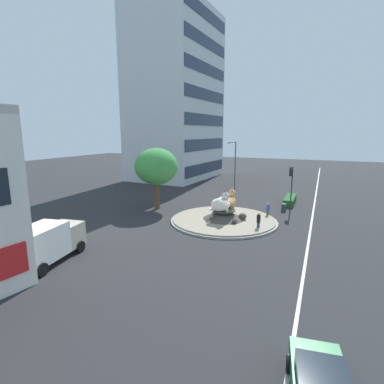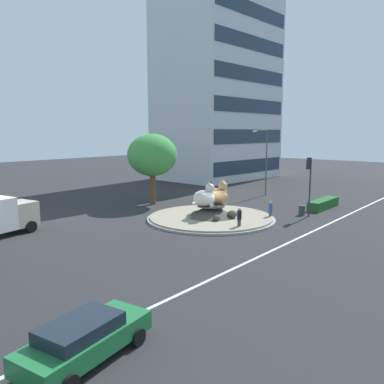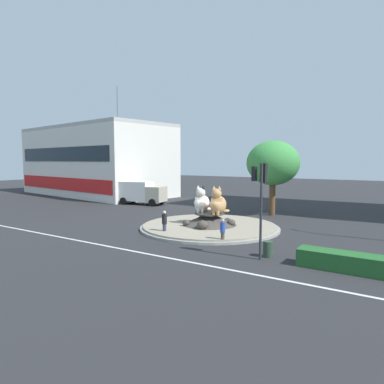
% 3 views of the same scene
% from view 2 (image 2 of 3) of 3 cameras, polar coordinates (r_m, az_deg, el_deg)
% --- Properties ---
extents(ground_plane, '(160.00, 160.00, 0.00)m').
position_cam_2_polar(ground_plane, '(34.23, 2.77, -4.03)').
color(ground_plane, '#28282B').
extents(lane_centreline, '(112.00, 0.20, 0.01)m').
position_cam_2_polar(lane_centreline, '(30.01, 15.87, -6.19)').
color(lane_centreline, silver).
rests_on(lane_centreline, ground).
extents(roundabout_island, '(11.13, 11.13, 1.29)m').
position_cam_2_polar(roundabout_island, '(34.15, 2.80, -3.41)').
color(roundabout_island, gray).
rests_on(roundabout_island, ground).
extents(cat_statue_white, '(1.81, 2.50, 2.21)m').
position_cam_2_polar(cat_statue_white, '(33.26, 1.94, -0.73)').
color(cat_statue_white, silver).
rests_on(cat_statue_white, roundabout_island).
extents(cat_statue_calico, '(1.67, 2.40, 2.24)m').
position_cam_2_polar(cat_statue_calico, '(34.41, 3.84, -0.40)').
color(cat_statue_calico, tan).
rests_on(cat_statue_calico, roundabout_island).
extents(traffic_light_mast, '(0.76, 0.49, 5.32)m').
position_cam_2_polar(traffic_light_mast, '(36.35, 16.70, 2.57)').
color(traffic_light_mast, '#2D2D33').
rests_on(traffic_light_mast, ground).
extents(office_tower, '(19.22, 14.22, 32.21)m').
position_cam_2_polar(office_tower, '(65.96, 3.80, 16.16)').
color(office_tower, silver).
rests_on(office_tower, ground).
extents(clipped_hedge_strip, '(5.26, 1.20, 0.90)m').
position_cam_2_polar(clipped_hedge_strip, '(41.27, 18.60, -1.65)').
color(clipped_hedge_strip, '#235B28').
rests_on(clipped_hedge_strip, ground).
extents(broadleaf_tree_behind_island, '(5.16, 5.16, 7.40)m').
position_cam_2_polar(broadleaf_tree_behind_island, '(40.97, -5.83, 5.35)').
color(broadleaf_tree_behind_island, brown).
rests_on(broadleaf_tree_behind_island, ground).
extents(streetlight_arm, '(2.34, 0.69, 7.86)m').
position_cam_2_polar(streetlight_arm, '(47.50, 10.60, 4.96)').
color(streetlight_arm, '#4C4C51').
rests_on(streetlight_arm, ground).
extents(pedestrian_black_shirt, '(0.36, 0.36, 1.80)m').
position_cam_2_polar(pedestrian_black_shirt, '(30.59, 6.91, -3.79)').
color(pedestrian_black_shirt, '#33384C').
rests_on(pedestrian_black_shirt, ground).
extents(pedestrian_blue_shirt, '(0.33, 0.33, 1.66)m').
position_cam_2_polar(pedestrian_blue_shirt, '(34.65, 11.37, -2.55)').
color(pedestrian_blue_shirt, brown).
rests_on(pedestrian_blue_shirt, ground).
extents(sedan_on_far_lane, '(4.95, 2.63, 1.47)m').
position_cam_2_polar(sedan_on_far_lane, '(14.31, -15.37, -19.85)').
color(sedan_on_far_lane, '#1E6B38').
rests_on(sedan_on_far_lane, ground).
extents(litter_bin, '(0.56, 0.56, 0.90)m').
position_cam_2_polar(litter_bin, '(37.33, 15.71, -2.58)').
color(litter_bin, '#2D4233').
rests_on(litter_bin, ground).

